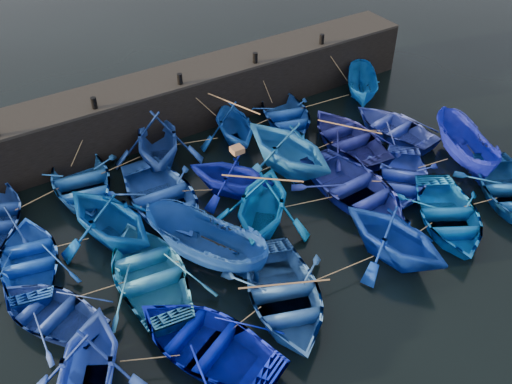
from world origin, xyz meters
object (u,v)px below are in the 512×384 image
boat_20 (87,365)px  wooden_crate (237,150)px  boat_8 (162,198)px  boat_13 (50,311)px

boat_20 → wooden_crate: size_ratio=8.63×
boat_8 → wooden_crate: (3.17, -0.57, 1.51)m
boat_8 → boat_20: size_ratio=1.32×
boat_8 → boat_13: 6.28m
boat_20 → wooden_crate: 10.10m
boat_13 → wooden_crate: bearing=167.0°
boat_20 → wooden_crate: (8.32, 5.65, 0.98)m
boat_8 → boat_13: bearing=-147.8°
boat_8 → wooden_crate: size_ratio=11.35×
boat_20 → wooden_crate: bearing=63.8°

